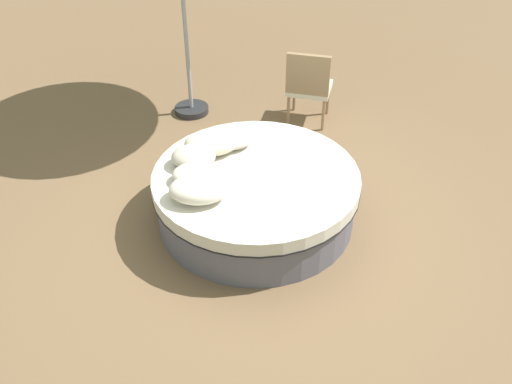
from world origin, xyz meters
TOP-DOWN VIEW (x-y plane):
  - ground_plane at (0.00, 0.00)m, footprint 16.00×16.00m
  - round_bed at (0.00, 0.00)m, footprint 2.00×2.00m
  - throw_pillow_0 at (-0.23, 0.53)m, footprint 0.42×0.39m
  - throw_pillow_1 at (-0.44, 0.38)m, footprint 0.53×0.34m
  - throw_pillow_2 at (-0.60, 0.17)m, footprint 0.43×0.35m
  - throw_pillow_3 at (-0.56, -0.10)m, footprint 0.44×0.33m
  - throw_pillow_4 at (-0.52, -0.37)m, footprint 0.53×0.38m
  - patio_chair at (0.70, 1.85)m, footprint 0.63×0.62m

SIDE VIEW (x-z plane):
  - ground_plane at x=0.00m, z-range 0.00..0.00m
  - round_bed at x=0.00m, z-range 0.01..0.55m
  - patio_chair at x=0.70m, z-range 0.07..1.05m
  - throw_pillow_3 at x=-0.56m, z-range 0.55..0.70m
  - throw_pillow_0 at x=-0.23m, z-range 0.55..0.71m
  - throw_pillow_2 at x=-0.60m, z-range 0.55..0.74m
  - throw_pillow_4 at x=-0.52m, z-range 0.55..0.76m
  - throw_pillow_1 at x=-0.44m, z-range 0.55..0.76m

